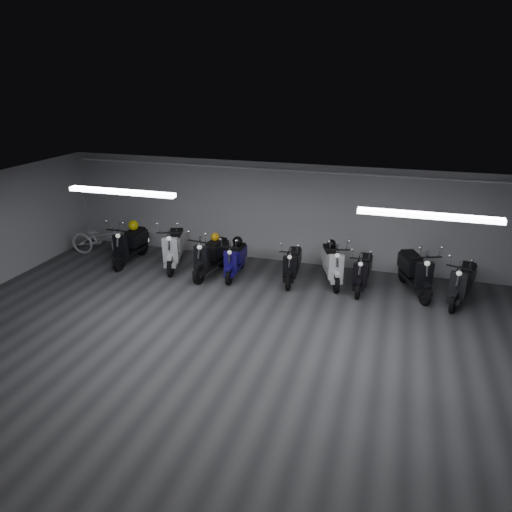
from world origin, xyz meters
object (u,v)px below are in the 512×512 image
(helmet_3, at_px, (215,237))
(helmet_2, at_px, (331,244))
(scooter_0, at_px, (130,239))
(scooter_8, at_px, (416,265))
(scooter_7, at_px, (363,266))
(helmet_0, at_px, (133,225))
(bicycle, at_px, (101,235))
(helmet_1, at_px, (238,241))
(scooter_2, at_px, (174,241))
(scooter_6, at_px, (333,257))
(scooter_4, at_px, (235,254))
(scooter_9, at_px, (463,276))
(scooter_3, at_px, (211,250))
(scooter_5, at_px, (292,259))

(helmet_3, bearing_deg, helmet_2, 8.37)
(scooter_0, xyz_separation_m, scooter_8, (7.65, 0.25, 0.01))
(scooter_7, distance_m, helmet_0, 6.43)
(scooter_0, relative_size, helmet_0, 6.67)
(bicycle, height_order, helmet_1, bicycle)
(scooter_7, bearing_deg, scooter_2, -176.64)
(scooter_6, distance_m, helmet_3, 3.12)
(scooter_4, relative_size, bicycle, 0.87)
(scooter_4, distance_m, scooter_8, 4.51)
(scooter_9, height_order, bicycle, scooter_9)
(scooter_3, xyz_separation_m, helmet_0, (-2.51, 0.44, 0.32))
(scooter_6, distance_m, helmet_2, 0.38)
(bicycle, bearing_deg, helmet_0, -95.41)
(scooter_9, bearing_deg, scooter_0, -162.39)
(scooter_8, bearing_deg, helmet_2, 151.08)
(scooter_0, relative_size, scooter_3, 1.01)
(scooter_2, bearing_deg, scooter_7, -16.47)
(scooter_3, distance_m, scooter_4, 0.66)
(bicycle, height_order, helmet_0, bicycle)
(scooter_2, bearing_deg, helmet_3, -15.63)
(scooter_6, bearing_deg, scooter_8, -20.05)
(helmet_1, relative_size, helmet_3, 1.19)
(scooter_5, distance_m, helmet_2, 1.08)
(scooter_0, height_order, scooter_5, scooter_0)
(scooter_0, xyz_separation_m, scooter_4, (3.15, -0.06, -0.10))
(scooter_7, height_order, helmet_2, scooter_7)
(scooter_4, bearing_deg, bicycle, 172.98)
(bicycle, relative_size, helmet_1, 7.04)
(scooter_2, relative_size, helmet_3, 8.86)
(scooter_8, relative_size, bicycle, 1.02)
(scooter_2, bearing_deg, helmet_0, 154.93)
(scooter_0, height_order, scooter_3, scooter_0)
(scooter_3, height_order, helmet_0, scooter_3)
(bicycle, bearing_deg, scooter_8, -95.51)
(scooter_0, xyz_separation_m, scooter_5, (4.65, 0.06, -0.10))
(helmet_3, bearing_deg, scooter_7, -0.13)
(scooter_4, height_order, scooter_7, scooter_7)
(scooter_5, bearing_deg, helmet_1, 171.86)
(scooter_3, height_order, scooter_8, scooter_8)
(scooter_6, xyz_separation_m, helmet_0, (-5.64, -0.03, 0.34))
(scooter_5, bearing_deg, scooter_2, 175.93)
(scooter_2, height_order, scooter_7, scooter_2)
(scooter_2, bearing_deg, helmet_2, -10.36)
(scooter_9, bearing_deg, helmet_0, -164.14)
(scooter_0, bearing_deg, helmet_3, 1.17)
(scooter_8, height_order, bicycle, scooter_8)
(scooter_8, bearing_deg, scooter_0, 160.54)
(scooter_2, bearing_deg, scooter_4, -20.55)
(helmet_3, bearing_deg, bicycle, 177.25)
(scooter_2, bearing_deg, scooter_9, -17.23)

